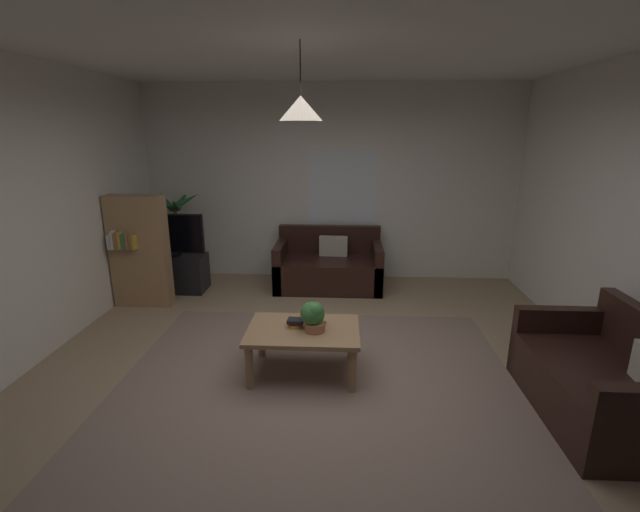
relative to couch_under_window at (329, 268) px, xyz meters
name	(u,v)px	position (x,y,z in m)	size (l,w,h in m)	color
floor	(318,377)	(-0.01, -2.40, -0.29)	(5.38, 5.77, 0.02)	#9E8466
rug	(317,388)	(-0.01, -2.60, -0.27)	(3.50, 3.17, 0.01)	gray
wall_back	(330,184)	(-0.01, 0.51, 1.12)	(5.50, 0.06, 2.80)	silver
ceiling	(318,36)	(-0.01, -2.40, 2.53)	(5.38, 5.77, 0.02)	white
window_pane	(342,187)	(0.17, 0.48, 1.08)	(1.01, 0.01, 1.06)	white
couch_under_window	(329,268)	(0.00, 0.00, 0.00)	(1.48, 0.84, 0.82)	black
couch_right_side	(603,385)	(2.20, -2.85, 0.00)	(0.84, 1.36, 0.82)	black
coffee_table	(303,336)	(-0.14, -2.34, 0.10)	(1.00, 0.68, 0.44)	#A87F56
book_on_table_0	(296,326)	(-0.22, -2.30, 0.18)	(0.11, 0.11, 0.02)	gold
book_on_table_1	(296,322)	(-0.21, -2.29, 0.20)	(0.13, 0.10, 0.02)	#B22D2D
book_on_table_2	(296,321)	(-0.21, -2.30, 0.22)	(0.15, 0.11, 0.03)	black
remote_on_table_0	(319,325)	(-0.01, -2.28, 0.18)	(0.05, 0.16, 0.02)	black
potted_plant_on_table	(313,315)	(-0.05, -2.37, 0.31)	(0.22, 0.22, 0.27)	#B77051
tv_stand	(173,273)	(-2.15, -0.27, -0.03)	(0.90, 0.44, 0.50)	black
tv	(169,235)	(-2.15, -0.29, 0.52)	(0.95, 0.16, 0.58)	black
potted_palm_corner	(178,241)	(-2.22, 0.19, 0.32)	(0.75, 0.93, 1.34)	brown
bookshelf_corner	(139,251)	(-2.33, -0.80, 0.43)	(0.70, 0.31, 1.40)	#A87F56
pendant_lamp	(301,108)	(-0.14, -2.34, 2.03)	(0.34, 0.34, 0.59)	black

